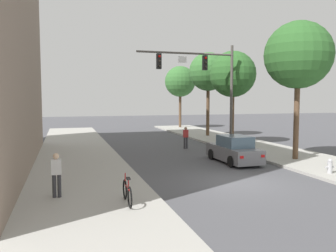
% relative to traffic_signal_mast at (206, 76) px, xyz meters
% --- Properties ---
extents(ground_plane, '(120.00, 120.00, 0.00)m').
position_rel_traffic_signal_mast_xyz_m(ground_plane, '(-2.53, -9.43, -5.37)').
color(ground_plane, '#4C4C51').
extents(sidewalk_left, '(5.00, 60.00, 0.15)m').
position_rel_traffic_signal_mast_xyz_m(sidewalk_left, '(-9.03, -9.43, -5.30)').
color(sidewalk_left, '#A8A59E').
rests_on(sidewalk_left, ground).
extents(traffic_signal_mast, '(7.25, 0.38, 7.50)m').
position_rel_traffic_signal_mast_xyz_m(traffic_signal_mast, '(0.00, 0.00, 0.00)').
color(traffic_signal_mast, '#514C47').
rests_on(traffic_signal_mast, sidewalk_right).
extents(car_lead_grey, '(1.86, 4.25, 1.60)m').
position_rel_traffic_signal_mast_xyz_m(car_lead_grey, '(-0.30, -5.02, -4.65)').
color(car_lead_grey, slate).
rests_on(car_lead_grey, ground).
extents(pedestrian_sidewalk_left_walker, '(0.36, 0.22, 1.64)m').
position_rel_traffic_signal_mast_xyz_m(pedestrian_sidewalk_left_walker, '(-10.17, -10.10, -4.31)').
color(pedestrian_sidewalk_left_walker, '#333338').
rests_on(pedestrian_sidewalk_left_walker, sidewalk_left).
extents(pedestrian_crossing_road, '(0.36, 0.22, 1.64)m').
position_rel_traffic_signal_mast_xyz_m(pedestrian_crossing_road, '(-1.11, 1.11, -4.46)').
color(pedestrian_crossing_road, '#333338').
rests_on(pedestrian_crossing_road, ground).
extents(bicycle_leaning, '(0.12, 1.77, 0.98)m').
position_rel_traffic_signal_mast_xyz_m(bicycle_leaning, '(-7.83, -11.60, -4.83)').
color(bicycle_leaning, black).
rests_on(bicycle_leaning, sidewalk_left).
extents(fire_hydrant, '(0.48, 0.24, 0.72)m').
position_rel_traffic_signal_mast_xyz_m(fire_hydrant, '(2.44, -9.66, -4.87)').
color(fire_hydrant, '#B2B2B7').
rests_on(fire_hydrant, sidewalk_right).
extents(street_tree_nearest, '(3.97, 3.97, 8.16)m').
position_rel_traffic_signal_mast_xyz_m(street_tree_nearest, '(3.44, -5.74, 0.92)').
color(street_tree_nearest, brown).
rests_on(street_tree_nearest, sidewalk_right).
extents(street_tree_second, '(3.71, 3.71, 7.43)m').
position_rel_traffic_signal_mast_xyz_m(street_tree_second, '(3.24, 2.08, 0.32)').
color(street_tree_second, brown).
rests_on(street_tree_second, sidewalk_right).
extents(street_tree_third, '(3.71, 3.71, 8.05)m').
position_rel_traffic_signal_mast_xyz_m(street_tree_third, '(3.60, 7.85, 0.94)').
color(street_tree_third, brown).
rests_on(street_tree_third, sidewalk_right).
extents(street_tree_farthest, '(3.82, 3.82, 7.64)m').
position_rel_traffic_signal_mast_xyz_m(street_tree_farthest, '(4.14, 17.81, 0.48)').
color(street_tree_farthest, brown).
rests_on(street_tree_farthest, sidewalk_right).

